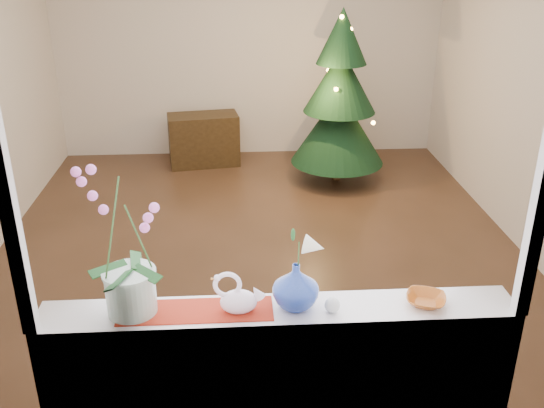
% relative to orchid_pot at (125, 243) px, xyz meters
% --- Properties ---
extents(ground, '(5.00, 5.00, 0.00)m').
position_rel_orchid_pot_xyz_m(ground, '(0.66, 2.36, -1.27)').
color(ground, '#382417').
rests_on(ground, ground).
extents(wall_back, '(4.50, 0.10, 2.70)m').
position_rel_orchid_pot_xyz_m(wall_back, '(0.66, 4.86, 0.08)').
color(wall_back, beige).
rests_on(wall_back, ground).
extents(wall_front, '(4.50, 0.10, 2.70)m').
position_rel_orchid_pot_xyz_m(wall_front, '(0.66, -0.14, 0.08)').
color(wall_front, beige).
rests_on(wall_front, ground).
extents(wall_right, '(0.10, 5.00, 2.70)m').
position_rel_orchid_pot_xyz_m(wall_right, '(2.91, 2.36, 0.08)').
color(wall_right, beige).
rests_on(wall_right, ground).
extents(window_apron, '(2.20, 0.08, 0.88)m').
position_rel_orchid_pot_xyz_m(window_apron, '(0.66, -0.10, -0.83)').
color(window_apron, white).
rests_on(window_apron, ground).
extents(windowsill, '(2.20, 0.26, 0.04)m').
position_rel_orchid_pot_xyz_m(windowsill, '(0.66, -0.01, -0.37)').
color(windowsill, white).
rests_on(windowsill, window_apron).
extents(window_frame, '(2.22, 0.06, 1.60)m').
position_rel_orchid_pot_xyz_m(window_frame, '(0.66, -0.11, 0.43)').
color(window_frame, white).
rests_on(window_frame, windowsill).
extents(runner, '(0.70, 0.20, 0.01)m').
position_rel_orchid_pot_xyz_m(runner, '(0.28, -0.01, -0.35)').
color(runner, maroon).
rests_on(runner, windowsill).
extents(orchid_pot, '(0.29, 0.29, 0.71)m').
position_rel_orchid_pot_xyz_m(orchid_pot, '(0.00, 0.00, 0.00)').
color(orchid_pot, silver).
rests_on(orchid_pot, windowsill).
extents(swan, '(0.25, 0.18, 0.20)m').
position_rel_orchid_pot_xyz_m(swan, '(0.48, -0.03, -0.25)').
color(swan, white).
rests_on(swan, windowsill).
extents(blue_vase, '(0.31, 0.31, 0.25)m').
position_rel_orchid_pot_xyz_m(blue_vase, '(0.74, -0.00, -0.23)').
color(blue_vase, navy).
rests_on(blue_vase, windowsill).
extents(lily, '(0.14, 0.08, 0.19)m').
position_rel_orchid_pot_xyz_m(lily, '(0.74, -0.00, -0.00)').
color(lily, white).
rests_on(lily, blue_vase).
extents(paperweight, '(0.08, 0.08, 0.07)m').
position_rel_orchid_pot_xyz_m(paperweight, '(0.90, -0.05, -0.32)').
color(paperweight, silver).
rests_on(paperweight, windowsill).
extents(amber_dish, '(0.20, 0.20, 0.04)m').
position_rel_orchid_pot_xyz_m(amber_dish, '(1.34, -0.02, -0.33)').
color(amber_dish, '#9B4B16').
rests_on(amber_dish, windowsill).
extents(xmas_tree, '(1.24, 1.24, 1.84)m').
position_rel_orchid_pot_xyz_m(xmas_tree, '(1.59, 3.87, -0.35)').
color(xmas_tree, black).
rests_on(xmas_tree, ground).
extents(side_table, '(0.85, 0.51, 0.60)m').
position_rel_orchid_pot_xyz_m(side_table, '(0.11, 4.46, -0.97)').
color(side_table, black).
rests_on(side_table, ground).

